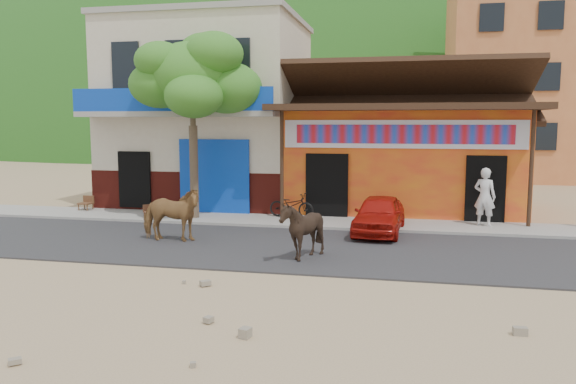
# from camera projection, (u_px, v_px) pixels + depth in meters

# --- Properties ---
(ground) EXTENTS (120.00, 120.00, 0.00)m
(ground) POSITION_uv_depth(u_px,v_px,m) (299.00, 276.00, 11.87)
(ground) COLOR #9E825B
(ground) RESTS_ON ground
(road) EXTENTS (60.00, 5.00, 0.04)m
(road) POSITION_uv_depth(u_px,v_px,m) (317.00, 249.00, 14.29)
(road) COLOR #28282B
(road) RESTS_ON ground
(sidewalk) EXTENTS (60.00, 2.00, 0.12)m
(sidewalk) POSITION_uv_depth(u_px,v_px,m) (335.00, 223.00, 17.69)
(sidewalk) COLOR gray
(sidewalk) RESTS_ON ground
(dance_club) EXTENTS (8.00, 6.00, 3.60)m
(dance_club) POSITION_uv_depth(u_px,v_px,m) (402.00, 161.00, 20.94)
(dance_club) COLOR orange
(dance_club) RESTS_ON ground
(cafe_building) EXTENTS (7.00, 6.00, 7.00)m
(cafe_building) POSITION_uv_depth(u_px,v_px,m) (211.00, 115.00, 22.28)
(cafe_building) COLOR beige
(cafe_building) RESTS_ON ground
(apartment_front) EXTENTS (9.00, 9.00, 12.00)m
(apartment_front) POSITION_uv_depth(u_px,v_px,m) (529.00, 74.00, 32.57)
(apartment_front) COLOR #CC723F
(apartment_front) RESTS_ON ground
(hillside) EXTENTS (100.00, 40.00, 24.00)m
(hillside) POSITION_uv_depth(u_px,v_px,m) (394.00, 59.00, 78.33)
(hillside) COLOR #194C14
(hillside) RESTS_ON ground
(tree) EXTENTS (3.00, 3.00, 6.00)m
(tree) POSITION_uv_depth(u_px,v_px,m) (193.00, 126.00, 18.06)
(tree) COLOR #2D721E
(tree) RESTS_ON sidewalk
(cow_tan) EXTENTS (1.76, 0.83, 1.47)m
(cow_tan) POSITION_uv_depth(u_px,v_px,m) (171.00, 214.00, 15.04)
(cow_tan) COLOR olive
(cow_tan) RESTS_ON road
(cow_dark) EXTENTS (1.60, 1.53, 1.40)m
(cow_dark) POSITION_uv_depth(u_px,v_px,m) (302.00, 230.00, 13.05)
(cow_dark) COLOR black
(cow_dark) RESTS_ON road
(red_car) EXTENTS (1.54, 3.31, 1.10)m
(red_car) POSITION_uv_depth(u_px,v_px,m) (379.00, 214.00, 16.16)
(red_car) COLOR #AB130C
(red_car) RESTS_ON road
(scooter) EXTENTS (1.60, 0.78, 0.81)m
(scooter) POSITION_uv_depth(u_px,v_px,m) (292.00, 205.00, 18.43)
(scooter) COLOR black
(scooter) RESTS_ON sidewalk
(pedestrian) EXTENTS (0.76, 0.65, 1.76)m
(pedestrian) POSITION_uv_depth(u_px,v_px,m) (485.00, 197.00, 16.89)
(pedestrian) COLOR white
(pedestrian) RESTS_ON sidewalk
(cafe_chair_left) EXTENTS (0.46, 0.46, 0.93)m
(cafe_chair_left) POSITION_uv_depth(u_px,v_px,m) (85.00, 197.00, 19.96)
(cafe_chair_left) COLOR #4C2F19
(cafe_chair_left) RESTS_ON sidewalk
(cafe_chair_right) EXTENTS (0.53, 0.53, 0.80)m
(cafe_chair_right) POSITION_uv_depth(u_px,v_px,m) (150.00, 206.00, 18.29)
(cafe_chair_right) COLOR #4A2D18
(cafe_chair_right) RESTS_ON sidewalk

